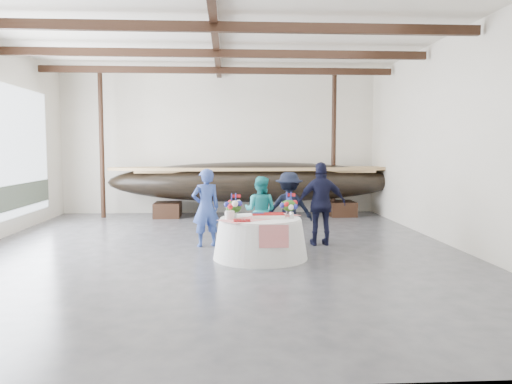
{
  "coord_description": "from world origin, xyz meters",
  "views": [
    {
      "loc": [
        0.22,
        -10.18,
        2.08
      ],
      "look_at": [
        0.85,
        0.54,
        1.14
      ],
      "focal_mm": 35.0,
      "sensor_mm": 36.0,
      "label": 1
    }
  ],
  "objects": [
    {
      "name": "wall_front",
      "position": [
        0.0,
        -6.0,
        2.25
      ],
      "size": [
        10.0,
        0.02,
        4.5
      ],
      "primitive_type": "cube",
      "color": "silver",
      "rests_on": "ground"
    },
    {
      "name": "ceiling",
      "position": [
        0.0,
        0.0,
        4.5
      ],
      "size": [
        10.0,
        12.0,
        0.01
      ],
      "primitive_type": "cube",
      "color": "white",
      "rests_on": "wall_back"
    },
    {
      "name": "wall_right",
      "position": [
        5.0,
        0.0,
        2.25
      ],
      "size": [
        0.02,
        12.0,
        4.5
      ],
      "primitive_type": "cube",
      "color": "silver",
      "rests_on": "ground"
    },
    {
      "name": "banquet_table",
      "position": [
        0.85,
        -0.86,
        0.38
      ],
      "size": [
        1.79,
        1.79,
        0.77
      ],
      "color": "silver",
      "rests_on": "ground"
    },
    {
      "name": "guest_woman_blue",
      "position": [
        -0.22,
        0.36,
        0.83
      ],
      "size": [
        0.7,
        0.57,
        1.66
      ],
      "primitive_type": "imported",
      "rotation": [
        0.0,
        0.0,
        3.47
      ],
      "color": "#2B428B",
      "rests_on": "ground"
    },
    {
      "name": "guest_man_left",
      "position": [
        1.57,
        0.55,
        0.79
      ],
      "size": [
        1.08,
        0.7,
        1.57
      ],
      "primitive_type": "imported",
      "rotation": [
        0.0,
        0.0,
        3.02
      ],
      "color": "black",
      "rests_on": "ground"
    },
    {
      "name": "wall_back",
      "position": [
        0.0,
        6.0,
        2.25
      ],
      "size": [
        10.0,
        0.02,
        4.5
      ],
      "primitive_type": "cube",
      "color": "silver",
      "rests_on": "ground"
    },
    {
      "name": "guest_man_right",
      "position": [
        2.25,
        0.36,
        0.89
      ],
      "size": [
        1.05,
        0.45,
        1.79
      ],
      "primitive_type": "imported",
      "rotation": [
        0.0,
        0.0,
        3.15
      ],
      "color": "black",
      "rests_on": "ground"
    },
    {
      "name": "guest_woman_teal",
      "position": [
        0.94,
        0.46,
        0.74
      ],
      "size": [
        0.88,
        0.79,
        1.48
      ],
      "primitive_type": "imported",
      "rotation": [
        0.0,
        0.0,
        2.76
      ],
      "color": "teal",
      "rests_on": "ground"
    },
    {
      "name": "longboat_display",
      "position": [
        1.1,
        4.99,
        1.07
      ],
      "size": [
        8.91,
        1.78,
        1.67
      ],
      "color": "black",
      "rests_on": "ground"
    },
    {
      "name": "tabletop_items",
      "position": [
        0.84,
        -0.73,
        0.92
      ],
      "size": [
        1.64,
        1.45,
        0.4
      ],
      "color": "red",
      "rests_on": "banquet_table"
    },
    {
      "name": "floor",
      "position": [
        0.0,
        0.0,
        0.0
      ],
      "size": [
        10.0,
        12.0,
        0.01
      ],
      "primitive_type": "cube",
      "color": "#3D3D42",
      "rests_on": "ground"
    },
    {
      "name": "pavilion_structure",
      "position": [
        0.0,
        0.85,
        4.0
      ],
      "size": [
        9.8,
        11.76,
        4.5
      ],
      "color": "black",
      "rests_on": "ground"
    }
  ]
}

